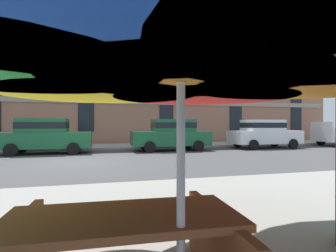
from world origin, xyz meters
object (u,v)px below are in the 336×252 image
at_px(picnic_table, 123,251).
at_px(sedan_green_midblock, 171,134).
at_px(sedan_white, 264,133).
at_px(sedan_green, 45,135).
at_px(patio_umbrella, 181,55).

bearing_deg(picnic_table, sedan_green_midblock, 73.02).
bearing_deg(sedan_white, sedan_green, 180.00).
bearing_deg(patio_umbrella, picnic_table, 137.01).
bearing_deg(patio_umbrella, sedan_green_midblock, 74.95).
bearing_deg(sedan_green_midblock, sedan_white, 0.00).
distance_m(sedan_green, sedan_white, 12.67).
distance_m(sedan_green_midblock, patio_umbrella, 13.19).
distance_m(sedan_white, picnic_table, 15.79).
bearing_deg(sedan_green, sedan_green_midblock, 0.00).
distance_m(sedan_green_midblock, sedan_white, 6.04).
height_order(sedan_green_midblock, patio_umbrella, patio_umbrella).
bearing_deg(picnic_table, sedan_green, 103.01).
relative_size(sedan_green, sedan_green_midblock, 1.00).
bearing_deg(picnic_table, patio_umbrella, -42.99).
xyz_separation_m(sedan_green, sedan_white, (12.67, 0.00, 0.00)).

